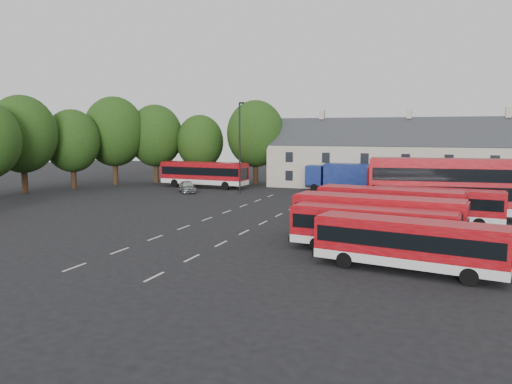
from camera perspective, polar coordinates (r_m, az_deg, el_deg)
ground at (r=40.30m, az=-6.87°, el=-3.54°), size 140.00×140.00×0.00m
lane_markings at (r=41.01m, az=-2.47°, el=-3.31°), size 5.15×33.80×0.01m
treeline at (r=67.10m, az=-14.99°, el=6.19°), size 29.92×32.59×12.01m
terrace_houses at (r=65.26m, az=16.95°, el=3.63°), size 35.70×7.13×10.06m
bus_row_a at (r=27.22m, az=17.04°, el=-5.36°), size 9.92×3.68×2.74m
bus_row_b at (r=30.74m, az=13.16°, el=-3.82°), size 9.92×3.08×2.76m
bus_row_c at (r=33.46m, az=13.69°, el=-2.61°), size 11.14×3.53×3.10m
bus_row_d at (r=38.95m, az=15.01°, el=-1.38°), size 10.93×3.65×3.03m
bus_row_e at (r=41.80m, az=19.92°, el=-1.17°), size 10.18×3.31×2.83m
bus_dd_south at (r=44.59m, az=20.75°, el=0.80°), size 12.56×4.28×5.05m
bus_dd_north at (r=47.13m, az=18.68°, el=0.56°), size 10.34×3.86×4.14m
bus_north at (r=65.31m, az=-5.96°, el=2.25°), size 11.79×3.24×3.30m
box_truck at (r=61.10m, az=9.58°, el=1.82°), size 7.87×2.56×3.43m
silver_car at (r=60.43m, az=-7.87°, el=0.62°), size 3.86×4.26×1.40m
lamppost at (r=58.25m, az=-1.87°, el=5.35°), size 0.73×0.49×10.63m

